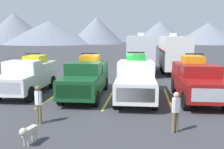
% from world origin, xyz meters
% --- Properties ---
extents(ground_plane, '(240.00, 240.00, 0.00)m').
position_xyz_m(ground_plane, '(0.00, 0.00, 0.00)').
color(ground_plane, '#38383D').
extents(pickup_truck_a, '(2.31, 5.39, 2.47)m').
position_xyz_m(pickup_truck_a, '(-5.22, -0.24, 1.14)').
color(pickup_truck_a, white).
rests_on(pickup_truck_a, ground).
extents(pickup_truck_b, '(2.30, 5.80, 2.53)m').
position_xyz_m(pickup_truck_b, '(-1.45, -0.41, 1.15)').
color(pickup_truck_b, '#144723').
rests_on(pickup_truck_b, ground).
extents(pickup_truck_c, '(2.35, 5.97, 2.63)m').
position_xyz_m(pickup_truck_c, '(1.50, -0.57, 1.20)').
color(pickup_truck_c, white).
rests_on(pickup_truck_c, ground).
extents(pickup_truck_d, '(2.35, 5.34, 2.57)m').
position_xyz_m(pickup_truck_d, '(4.90, -0.53, 1.18)').
color(pickup_truck_d, maroon).
rests_on(pickup_truck_d, ground).
extents(lot_stripe_a, '(0.12, 5.50, 0.01)m').
position_xyz_m(lot_stripe_a, '(-6.75, -0.66, 0.00)').
color(lot_stripe_a, gold).
rests_on(lot_stripe_a, ground).
extents(lot_stripe_b, '(0.12, 5.50, 0.01)m').
position_xyz_m(lot_stripe_b, '(-3.38, -0.66, 0.00)').
color(lot_stripe_b, gold).
rests_on(lot_stripe_b, ground).
extents(lot_stripe_c, '(0.12, 5.50, 0.01)m').
position_xyz_m(lot_stripe_c, '(0.00, -0.66, 0.00)').
color(lot_stripe_c, gold).
rests_on(lot_stripe_c, ground).
extents(lot_stripe_d, '(0.12, 5.50, 0.01)m').
position_xyz_m(lot_stripe_d, '(3.38, -0.66, 0.00)').
color(lot_stripe_d, gold).
rests_on(lot_stripe_d, ground).
extents(camper_trailer_a, '(2.61, 8.22, 3.87)m').
position_xyz_m(camper_trailer_a, '(1.60, 9.24, 2.04)').
color(camper_trailer_a, silver).
rests_on(camper_trailer_a, ground).
extents(camper_trailer_b, '(2.52, 8.10, 3.82)m').
position_xyz_m(camper_trailer_b, '(4.79, 9.79, 2.01)').
color(camper_trailer_b, white).
rests_on(camper_trailer_b, ground).
extents(person_b, '(0.32, 0.27, 1.59)m').
position_xyz_m(person_b, '(-2.28, -5.36, 0.92)').
color(person_b, '#726047').
rests_on(person_b, ground).
extents(person_c, '(0.31, 0.27, 1.55)m').
position_xyz_m(person_c, '(3.17, -5.61, 0.90)').
color(person_c, '#726047').
rests_on(person_c, ground).
extents(dog, '(0.36, 0.86, 0.67)m').
position_xyz_m(dog, '(-1.80, -7.34, 0.45)').
color(dog, beige).
rests_on(dog, ground).
extents(mountain_ridge, '(141.93, 42.49, 13.33)m').
position_xyz_m(mountain_ridge, '(-14.85, 89.72, 5.45)').
color(mountain_ridge, slate).
rests_on(mountain_ridge, ground).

